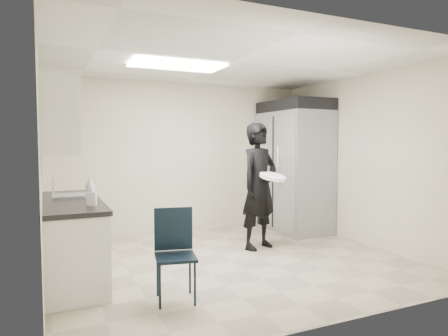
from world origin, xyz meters
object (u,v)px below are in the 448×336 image
lower_counter (72,241)px  folding_chair (176,257)px  man_tuxedo (259,186)px  commercial_fridge (294,171)px

lower_counter → folding_chair: folding_chair is taller
folding_chair → man_tuxedo: man_tuxedo is taller
commercial_fridge → folding_chair: (-2.89, -2.22, -0.61)m
lower_counter → man_tuxedo: (2.61, 0.24, 0.50)m
lower_counter → commercial_fridge: size_ratio=0.90×
man_tuxedo → folding_chair: bearing=-160.6°
lower_counter → man_tuxedo: size_ratio=1.03×
commercial_fridge → man_tuxedo: commercial_fridge is taller
folding_chair → man_tuxedo: 2.27m
lower_counter → man_tuxedo: bearing=5.4°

